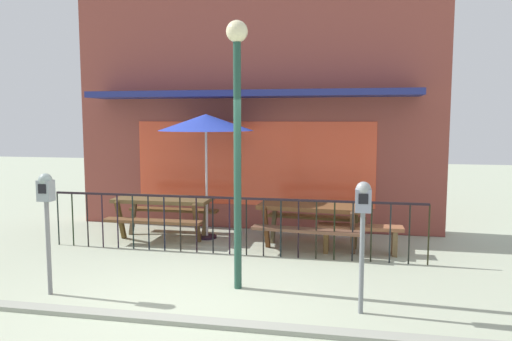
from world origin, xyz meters
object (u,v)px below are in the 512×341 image
picnic_table_left (163,206)px  picnic_table_right (311,214)px  street_lamp (237,114)px  patio_umbrella (206,123)px  patio_bench (360,233)px  parking_meter_near (46,201)px  parking_meter_far (363,212)px

picnic_table_left → picnic_table_right: 2.80m
picnic_table_left → street_lamp: size_ratio=0.52×
street_lamp → patio_umbrella: bearing=115.2°
picnic_table_left → patio_bench: picnic_table_left is taller
patio_umbrella → parking_meter_near: (-1.12, -3.24, -0.95)m
picnic_table_right → patio_umbrella: (-1.99, 0.33, 1.56)m
picnic_table_left → patio_bench: (3.63, -0.37, -0.26)m
patio_bench → parking_meter_near: 4.87m
picnic_table_right → parking_meter_far: 2.94m
picnic_table_right → street_lamp: street_lamp is taller
patio_umbrella → street_lamp: size_ratio=0.67×
patio_bench → parking_meter_near: size_ratio=0.89×
picnic_table_right → parking_meter_near: bearing=-137.0°
patio_umbrella → parking_meter_far: (2.80, -3.10, -0.97)m
patio_bench → street_lamp: street_lamp is taller
picnic_table_right → patio_bench: bearing=-12.8°
picnic_table_left → patio_bench: 3.66m
picnic_table_right → patio_umbrella: bearing=170.6°
picnic_table_right → street_lamp: bearing=-109.6°
patio_umbrella → parking_meter_far: patio_umbrella is taller
picnic_table_left → parking_meter_far: (3.60, -2.94, 0.58)m
picnic_table_left → parking_meter_far: size_ratio=1.17×
patio_bench → street_lamp: bearing=-128.7°
patio_umbrella → picnic_table_right: bearing=-9.4°
patio_bench → patio_umbrella: bearing=169.6°
patio_umbrella → street_lamp: 2.82m
picnic_table_left → parking_meter_far: parking_meter_far is taller
street_lamp → parking_meter_near: bearing=-163.4°
picnic_table_right → patio_bench: (0.83, -0.19, -0.26)m
parking_meter_far → parking_meter_near: bearing=-177.9°
picnic_table_right → parking_meter_near: parking_meter_near is taller
picnic_table_right → street_lamp: size_ratio=0.55×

